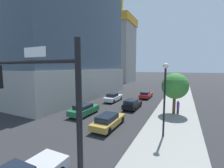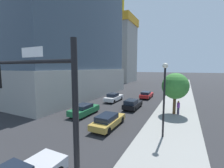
{
  "view_description": "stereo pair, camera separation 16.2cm",
  "coord_description": "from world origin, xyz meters",
  "views": [
    {
      "loc": [
        8.76,
        -1.01,
        5.94
      ],
      "look_at": [
        1.13,
        14.94,
        4.02
      ],
      "focal_mm": 24.23,
      "sensor_mm": 36.0,
      "label": 1
    },
    {
      "loc": [
        8.91,
        -0.94,
        5.94
      ],
      "look_at": [
        1.13,
        14.94,
        4.02
      ],
      "focal_mm": 24.23,
      "sensor_mm": 36.0,
      "label": 2
    }
  ],
  "objects": [
    {
      "name": "car_white",
      "position": [
        -2.37,
        22.7,
        0.72
      ],
      "size": [
        1.76,
        4.63,
        1.47
      ],
      "color": "silver",
      "rests_on": "ground"
    },
    {
      "name": "car_gold",
      "position": [
        2.18,
        11.9,
        0.71
      ],
      "size": [
        1.79,
        4.62,
        1.38
      ],
      "color": "#AD8938",
      "rests_on": "ground"
    },
    {
      "name": "car_black",
      "position": [
        2.18,
        19.44,
        0.72
      ],
      "size": [
        1.75,
        4.32,
        1.44
      ],
      "color": "black",
      "rests_on": "ground"
    },
    {
      "name": "car_red",
      "position": [
        2.18,
        28.04,
        0.69
      ],
      "size": [
        1.77,
        4.61,
        1.37
      ],
      "color": "red",
      "rests_on": "ground"
    },
    {
      "name": "traffic_light_pole",
      "position": [
        3.88,
        2.8,
        4.69
      ],
      "size": [
        5.68,
        0.48,
        6.71
      ],
      "color": "black",
      "rests_on": "sidewalk"
    },
    {
      "name": "street_lamp",
      "position": [
        7.38,
        11.9,
        4.15
      ],
      "size": [
        0.44,
        0.44,
        6.16
      ],
      "color": "black",
      "rests_on": "sidewalk"
    },
    {
      "name": "construction_building",
      "position": [
        -18.31,
        58.3,
        14.48
      ],
      "size": [
        15.85,
        21.55,
        36.38
      ],
      "color": "#9E9B93",
      "rests_on": "ground"
    },
    {
      "name": "pedestrian_purple_shirt",
      "position": [
        8.24,
        19.24,
        1.0
      ],
      "size": [
        0.34,
        0.34,
        1.67
      ],
      "color": "#38334C",
      "rests_on": "sidewalk"
    },
    {
      "name": "car_green",
      "position": [
        -2.37,
        14.08,
        0.71
      ],
      "size": [
        1.92,
        4.28,
        1.4
      ],
      "color": "#1E6638",
      "rests_on": "ground"
    },
    {
      "name": "street_tree",
      "position": [
        7.78,
        19.11,
        3.66
      ],
      "size": [
        3.21,
        3.21,
        5.14
      ],
      "color": "brown",
      "rests_on": "sidewalk"
    },
    {
      "name": "sidewalk",
      "position": [
        7.91,
        20.0,
        0.07
      ],
      "size": [
        5.1,
        120.0,
        0.15
      ],
      "primitive_type": "cube",
      "color": "gray",
      "rests_on": "ground"
    }
  ]
}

